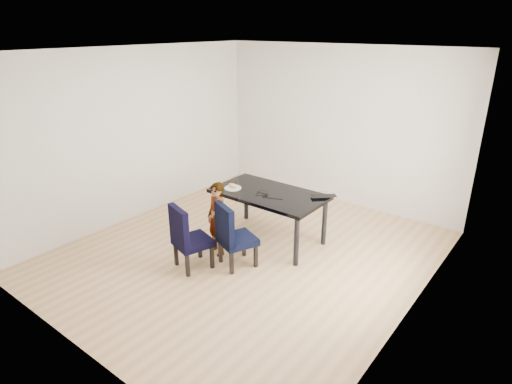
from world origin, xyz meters
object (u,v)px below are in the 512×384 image
Objects in this scene: dining_table at (269,216)px; chair_left at (193,236)px; child at (217,219)px; laptop at (323,195)px; chair_right at (238,235)px; plate at (233,188)px.

dining_table is 1.26m from chair_left.
chair_left is at bearing -104.88° from dining_table.
laptop is at bearing 62.79° from child.
chair_right is 0.93m from plate.
child reaches higher than chair_right.
child is at bearing 4.58° from laptop.
laptop is (1.00, 1.56, 0.32)m from chair_left.
dining_table is at bearing 82.01° from child.
chair_left is 1.00× the size of chair_right.
dining_table is 0.86m from laptop.
child reaches higher than laptop.
laptop is at bearing 26.95° from dining_table.
child reaches higher than dining_table.
dining_table is 0.83m from chair_right.
child is 1.51m from laptop.
dining_table is 0.83m from child.
laptop reaches higher than dining_table.
chair_right is (0.10, -0.82, 0.07)m from dining_table.
chair_left is at bearing -79.64° from plate.
chair_right is 2.49× the size of laptop.
child is at bearing 107.14° from chair_left.
dining_table is 6.48× the size of plate.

